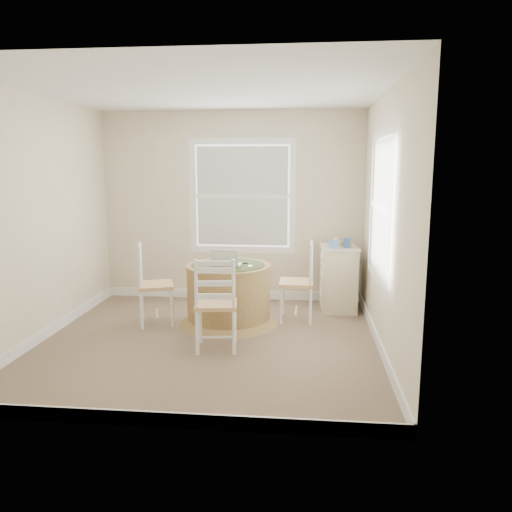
# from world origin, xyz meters

# --- Properties ---
(room) EXTENTS (3.64, 3.64, 2.64)m
(room) POSITION_xyz_m (0.17, 0.16, 1.30)
(room) COLOR #7C674F
(room) RESTS_ON ground
(round_table) EXTENTS (1.18, 1.18, 0.72)m
(round_table) POSITION_xyz_m (0.12, 0.67, 0.39)
(round_table) COLOR #A07947
(round_table) RESTS_ON ground
(chair_left) EXTENTS (0.51, 0.52, 0.95)m
(chair_left) POSITION_xyz_m (-0.73, 0.56, 0.47)
(chair_left) COLOR white
(chair_left) RESTS_ON ground
(chair_near) EXTENTS (0.46, 0.45, 0.95)m
(chair_near) POSITION_xyz_m (0.13, -0.19, 0.47)
(chair_near) COLOR white
(chair_near) RESTS_ON ground
(chair_right) EXTENTS (0.40, 0.42, 0.95)m
(chair_right) POSITION_xyz_m (0.92, 0.86, 0.47)
(chair_right) COLOR white
(chair_right) RESTS_ON ground
(laptop) EXTENTS (0.32, 0.29, 0.22)m
(laptop) POSITION_xyz_m (0.11, 0.62, 0.74)
(laptop) COLOR white
(laptop) RESTS_ON round_table
(mouse) EXTENTS (0.07, 0.10, 0.03)m
(mouse) POSITION_xyz_m (0.23, 0.62, 0.72)
(mouse) COLOR white
(mouse) RESTS_ON round_table
(phone) EXTENTS (0.06, 0.10, 0.02)m
(phone) POSITION_xyz_m (0.39, 0.61, 0.71)
(phone) COLOR #B7BABF
(phone) RESTS_ON round_table
(keys) EXTENTS (0.07, 0.06, 0.02)m
(keys) POSITION_xyz_m (0.31, 0.76, 0.72)
(keys) COLOR black
(keys) RESTS_ON round_table
(corner_chest) EXTENTS (0.50, 0.65, 0.84)m
(corner_chest) POSITION_xyz_m (1.46, 1.38, 0.42)
(corner_chest) COLOR beige
(corner_chest) RESTS_ON ground
(tissue_box) EXTENTS (0.12, 0.12, 0.10)m
(tissue_box) POSITION_xyz_m (1.37, 1.23, 0.89)
(tissue_box) COLOR #5683C6
(tissue_box) RESTS_ON corner_chest
(box_yellow) EXTENTS (0.15, 0.11, 0.06)m
(box_yellow) POSITION_xyz_m (1.54, 1.45, 0.87)
(box_yellow) COLOR gold
(box_yellow) RESTS_ON corner_chest
(box_blue) EXTENTS (0.08, 0.08, 0.12)m
(box_blue) POSITION_xyz_m (1.55, 1.30, 0.90)
(box_blue) COLOR #2E558A
(box_blue) RESTS_ON corner_chest
(cup_cream) EXTENTS (0.07, 0.07, 0.09)m
(cup_cream) POSITION_xyz_m (1.43, 1.57, 0.89)
(cup_cream) COLOR beige
(cup_cream) RESTS_ON corner_chest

